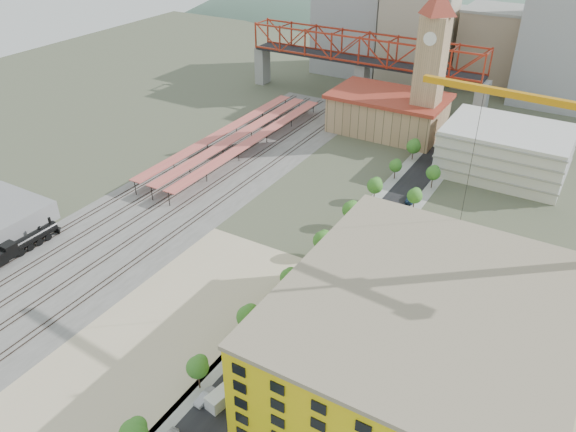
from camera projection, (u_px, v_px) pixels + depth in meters
The scene contains 29 objects.
ground at pixel (272, 254), 129.82m from camera, with size 400.00×400.00×0.00m, color #474C38.
ballast_strip at pixel (197, 186), 158.34m from camera, with size 36.00×165.00×0.06m, color #605E59.
dirt_lot at pixel (168, 328), 108.35m from camera, with size 28.00×67.00×0.06m, color tan.
street_asphalt at pixel (362, 242), 133.88m from camera, with size 12.00×170.00×0.06m, color black.
sidewalk_west at pixel (341, 236), 136.28m from camera, with size 3.00×170.00×0.04m, color gray.
sidewalk_east at pixel (383, 249), 131.50m from camera, with size 3.00×170.00×0.04m, color gray.
construction_pad at pixel (433, 389), 95.50m from camera, with size 50.00×90.00×0.06m, color gray.
rail_tracks at pixel (192, 184), 159.06m from camera, with size 26.56×160.00×0.18m.
platform_canopies at pixel (237, 136), 178.71m from camera, with size 16.00×80.00×4.12m.
station_hall at pixel (388, 113), 188.90m from camera, with size 38.00×24.00×13.10m.
clock_tower at pixel (432, 54), 170.35m from camera, with size 12.00×12.00×52.00m.
parking_garage at pixel (505, 150), 162.06m from camera, with size 34.00×26.00×14.00m, color silver.
truss_bridge at pixel (364, 52), 208.21m from camera, with size 94.00×9.60×25.60m.
construction_building at pixel (423, 342), 91.95m from camera, with size 44.60×50.60×18.80m.
street_trees at pixel (344, 264), 126.54m from camera, with size 15.40×124.40×8.00m.
skyline at pixel (479, 32), 219.52m from camera, with size 133.00×46.00×60.00m.
distant_hills at pixel (562, 171), 342.78m from camera, with size 647.00×264.00×227.00m.
locomotive at pixel (22, 245), 129.37m from camera, with size 2.82×21.72×5.43m.
site_trailer_a at pixel (231, 390), 93.78m from camera, with size 2.54×9.64×2.64m, color silver.
site_trailer_b at pixel (274, 340), 103.92m from camera, with size 2.38×9.04×2.47m, color silver.
site_trailer_c at pixel (310, 298), 114.17m from camera, with size 2.44×9.27×2.54m, color silver.
site_trailer_d at pixel (310, 297), 114.17m from camera, with size 2.72×10.32×2.82m, color silver.
car_1 at pixel (205, 397), 93.16m from camera, with size 1.55×4.45×1.47m, color #A5A4AA.
car_2 at pixel (289, 305), 113.18m from camera, with size 2.54×5.52×1.53m, color black.
car_3 at pixel (332, 257), 127.74m from camera, with size 1.85×4.56×1.32m, color navy.
car_4 at pixel (257, 385), 95.38m from camera, with size 1.65×4.09×1.40m, color silver.
car_5 at pixel (321, 307), 112.60m from camera, with size 1.65×4.75×1.56m, color #A8A9AE.
car_6 at pixel (372, 245), 131.61m from camera, with size 2.56×5.54×1.54m, color black.
car_7 at pixel (411, 198), 150.63m from camera, with size 2.18×5.36×1.56m, color navy.
Camera 1 is at (57.39, -89.74, 74.81)m, focal length 35.00 mm.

